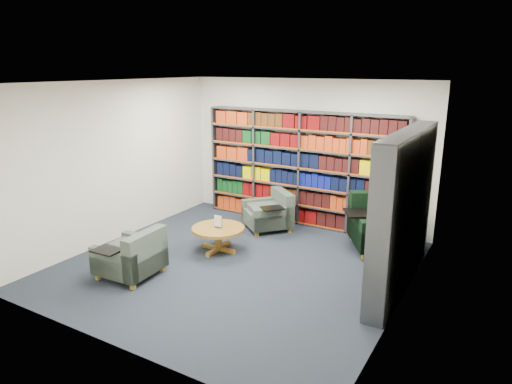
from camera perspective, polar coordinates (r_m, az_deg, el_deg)
The scene contains 7 objects.
room_shell at distance 6.81m, azimuth -2.54°, elevation 1.67°, with size 5.02×5.02×2.82m.
bookshelf_back at distance 8.88m, azimuth 5.67°, elevation 2.89°, with size 4.00×0.28×2.20m.
bookshelf_right at distance 6.57m, azimuth 17.95°, elevation -2.34°, with size 0.28×2.50×2.20m.
chair_teal_left at distance 8.75m, azimuth 1.92°, elevation -2.72°, with size 1.12×1.12×0.73m.
chair_green_right at distance 8.11m, azimuth 15.45°, elevation -4.21°, with size 1.38×1.38×0.92m.
chair_teal_front at distance 7.02m, azimuth -15.03°, elevation -7.95°, with size 0.85×0.97×0.73m.
coffee_table at distance 7.70m, azimuth -4.75°, elevation -5.03°, with size 0.88×0.88×0.62m.
Camera 1 is at (3.59, -5.56, 3.02)m, focal length 32.00 mm.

